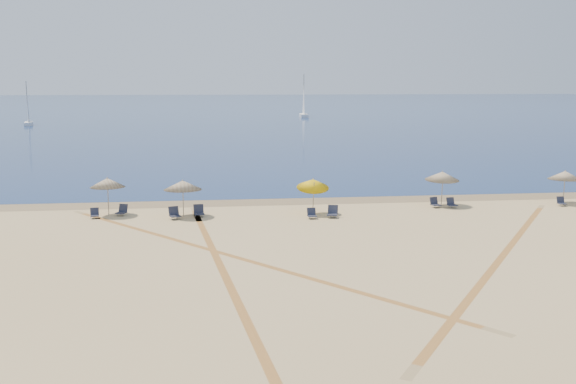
{
  "coord_description": "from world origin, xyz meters",
  "views": [
    {
      "loc": [
        -4.87,
        -19.65,
        7.96
      ],
      "look_at": [
        0.0,
        20.0,
        1.3
      ],
      "focal_mm": 41.01,
      "sensor_mm": 36.0,
      "label": 1
    }
  ],
  "objects_px": {
    "sailboat_1": "(28,112)",
    "umbrella_2": "(183,185)",
    "chair_3": "(174,214)",
    "umbrella_1": "(107,183)",
    "chair_1": "(95,214)",
    "chair_6": "(333,212)",
    "chair_8": "(451,203)",
    "chair_9": "(561,202)",
    "chair_4": "(199,211)",
    "chair_5": "(312,214)",
    "sailboat_0": "(304,104)",
    "umbrella_4": "(442,176)",
    "umbrella_5": "(565,175)",
    "chair_2": "(122,211)",
    "chair_7": "(435,203)"
  },
  "relations": [
    {
      "from": "chair_6",
      "to": "sailboat_1",
      "type": "bearing_deg",
      "value": 130.32
    },
    {
      "from": "chair_3",
      "to": "chair_5",
      "type": "bearing_deg",
      "value": -26.44
    },
    {
      "from": "sailboat_0",
      "to": "chair_9",
      "type": "bearing_deg",
      "value": -86.4
    },
    {
      "from": "umbrella_1",
      "to": "chair_8",
      "type": "relative_size",
      "value": 3.23
    },
    {
      "from": "umbrella_2",
      "to": "umbrella_4",
      "type": "height_order",
      "value": "umbrella_4"
    },
    {
      "from": "chair_3",
      "to": "chair_7",
      "type": "bearing_deg",
      "value": -14.71
    },
    {
      "from": "chair_2",
      "to": "chair_6",
      "type": "distance_m",
      "value": 12.76
    },
    {
      "from": "chair_2",
      "to": "sailboat_0",
      "type": "relative_size",
      "value": 0.08
    },
    {
      "from": "umbrella_2",
      "to": "chair_1",
      "type": "distance_m",
      "value": 5.48
    },
    {
      "from": "umbrella_2",
      "to": "chair_1",
      "type": "relative_size",
      "value": 3.52
    },
    {
      "from": "chair_2",
      "to": "umbrella_5",
      "type": "bearing_deg",
      "value": 24.15
    },
    {
      "from": "umbrella_2",
      "to": "chair_8",
      "type": "xyz_separation_m",
      "value": [
        17.07,
        0.69,
        -1.61
      ]
    },
    {
      "from": "chair_4",
      "to": "chair_9",
      "type": "bearing_deg",
      "value": -5.08
    },
    {
      "from": "chair_8",
      "to": "sailboat_1",
      "type": "height_order",
      "value": "sailboat_1"
    },
    {
      "from": "chair_1",
      "to": "chair_7",
      "type": "height_order",
      "value": "chair_7"
    },
    {
      "from": "chair_8",
      "to": "chair_9",
      "type": "relative_size",
      "value": 1.21
    },
    {
      "from": "sailboat_0",
      "to": "chair_3",
      "type": "bearing_deg",
      "value": -98.7
    },
    {
      "from": "chair_4",
      "to": "chair_5",
      "type": "distance_m",
      "value": 6.8
    },
    {
      "from": "chair_1",
      "to": "chair_4",
      "type": "height_order",
      "value": "chair_4"
    },
    {
      "from": "umbrella_2",
      "to": "chair_3",
      "type": "distance_m",
      "value": 1.82
    },
    {
      "from": "umbrella_4",
      "to": "chair_6",
      "type": "bearing_deg",
      "value": -159.23
    },
    {
      "from": "chair_6",
      "to": "umbrella_4",
      "type": "bearing_deg",
      "value": 37.1
    },
    {
      "from": "umbrella_5",
      "to": "chair_5",
      "type": "height_order",
      "value": "umbrella_5"
    },
    {
      "from": "umbrella_1",
      "to": "chair_1",
      "type": "xyz_separation_m",
      "value": [
        -0.69,
        -0.89,
        -1.72
      ]
    },
    {
      "from": "chair_8",
      "to": "chair_9",
      "type": "height_order",
      "value": "chair_8"
    },
    {
      "from": "chair_5",
      "to": "chair_7",
      "type": "bearing_deg",
      "value": 13.04
    },
    {
      "from": "umbrella_5",
      "to": "chair_4",
      "type": "height_order",
      "value": "umbrella_5"
    },
    {
      "from": "sailboat_1",
      "to": "umbrella_5",
      "type": "bearing_deg",
      "value": -69.46
    },
    {
      "from": "chair_4",
      "to": "chair_8",
      "type": "relative_size",
      "value": 1.06
    },
    {
      "from": "umbrella_4",
      "to": "chair_5",
      "type": "distance_m",
      "value": 9.77
    },
    {
      "from": "sailboat_1",
      "to": "umbrella_2",
      "type": "bearing_deg",
      "value": -82.61
    },
    {
      "from": "umbrella_5",
      "to": "chair_7",
      "type": "bearing_deg",
      "value": -177.66
    },
    {
      "from": "umbrella_5",
      "to": "chair_2",
      "type": "bearing_deg",
      "value": -178.82
    },
    {
      "from": "umbrella_1",
      "to": "chair_3",
      "type": "xyz_separation_m",
      "value": [
        4.04,
        -1.72,
        -1.67
      ]
    },
    {
      "from": "chair_7",
      "to": "chair_9",
      "type": "xyz_separation_m",
      "value": [
        8.41,
        -0.49,
        -0.02
      ]
    },
    {
      "from": "umbrella_2",
      "to": "umbrella_4",
      "type": "bearing_deg",
      "value": 5.19
    },
    {
      "from": "chair_1",
      "to": "chair_6",
      "type": "xyz_separation_m",
      "value": [
        14.11,
        -1.53,
        0.05
      ]
    },
    {
      "from": "umbrella_2",
      "to": "chair_3",
      "type": "bearing_deg",
      "value": -123.61
    },
    {
      "from": "umbrella_4",
      "to": "chair_1",
      "type": "distance_m",
      "value": 22.04
    },
    {
      "from": "umbrella_5",
      "to": "chair_9",
      "type": "xyz_separation_m",
      "value": [
        -0.63,
        -0.86,
        -1.63
      ]
    },
    {
      "from": "chair_1",
      "to": "sailboat_0",
      "type": "relative_size",
      "value": 0.07
    },
    {
      "from": "umbrella_1",
      "to": "umbrella_5",
      "type": "xyz_separation_m",
      "value": [
        29.62,
        0.32,
        -0.1
      ]
    },
    {
      "from": "sailboat_0",
      "to": "chair_5",
      "type": "bearing_deg",
      "value": -94.72
    },
    {
      "from": "umbrella_2",
      "to": "sailboat_1",
      "type": "xyz_separation_m",
      "value": [
        -31.99,
        90.37,
        0.6
      ]
    },
    {
      "from": "chair_3",
      "to": "sailboat_1",
      "type": "bearing_deg",
      "value": 88.59
    },
    {
      "from": "chair_7",
      "to": "umbrella_2",
      "type": "bearing_deg",
      "value": 169.66
    },
    {
      "from": "umbrella_1",
      "to": "umbrella_4",
      "type": "relative_size",
      "value": 1.01
    },
    {
      "from": "chair_3",
      "to": "sailboat_1",
      "type": "distance_m",
      "value": 96.43
    },
    {
      "from": "umbrella_1",
      "to": "sailboat_0",
      "type": "distance_m",
      "value": 116.47
    },
    {
      "from": "chair_6",
      "to": "sailboat_0",
      "type": "xyz_separation_m",
      "value": [
        15.18,
        115.32,
        2.68
      ]
    }
  ]
}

